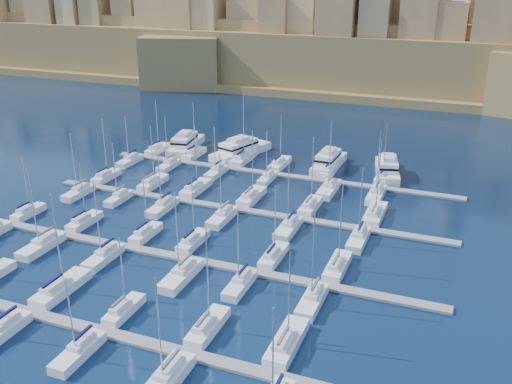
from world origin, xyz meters
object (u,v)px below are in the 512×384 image
at_px(sailboat_4, 207,327).
at_px(motor_yacht_d, 387,168).
at_px(sailboat_2, 61,288).
at_px(motor_yacht_c, 329,161).
at_px(motor_yacht_b, 240,149).
at_px(motor_yacht_a, 185,143).

distance_m(sailboat_4, motor_yacht_d, 70.83).
distance_m(sailboat_2, motor_yacht_c, 72.55).
bearing_deg(motor_yacht_b, sailboat_4, -70.40).
relative_size(sailboat_4, motor_yacht_c, 0.96).
height_order(sailboat_4, motor_yacht_b, sailboat_4).
bearing_deg(motor_yacht_a, sailboat_2, -76.96).
xyz_separation_m(motor_yacht_c, motor_yacht_d, (13.91, 0.07, 0.00)).
height_order(sailboat_2, motor_yacht_a, sailboat_2).
bearing_deg(sailboat_2, motor_yacht_d, 62.07).
bearing_deg(motor_yacht_a, motor_yacht_b, 2.29).
bearing_deg(motor_yacht_c, motor_yacht_b, 177.00).
xyz_separation_m(motor_yacht_b, motor_yacht_c, (23.45, -1.23, -0.00)).
height_order(sailboat_4, motor_yacht_a, sailboat_4).
relative_size(motor_yacht_a, motor_yacht_d, 1.07).
relative_size(sailboat_2, motor_yacht_a, 0.90).
distance_m(sailboat_4, motor_yacht_c, 69.74).
distance_m(motor_yacht_b, motor_yacht_c, 23.48).
bearing_deg(sailboat_4, motor_yacht_b, 109.60).
bearing_deg(motor_yacht_c, motor_yacht_d, 0.28).
bearing_deg(sailboat_4, motor_yacht_d, 80.16).
xyz_separation_m(motor_yacht_a, motor_yacht_c, (38.76, -0.62, 0.00)).
relative_size(sailboat_2, motor_yacht_b, 0.83).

